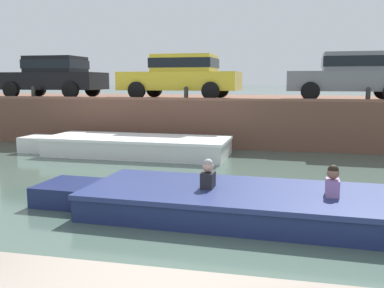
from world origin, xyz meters
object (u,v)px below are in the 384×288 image
(boat_moored_west_white, at_px, (129,146))
(mooring_bollard_west, at_px, (33,92))
(motorboat_passing, at_px, (243,203))
(car_centre_grey, at_px, (351,74))
(car_leftmost_black, at_px, (54,75))
(car_left_inner_yellow, at_px, (182,75))
(mooring_bollard_east, at_px, (368,94))
(mooring_bollard_mid, at_px, (186,93))

(boat_moored_west_white, xyz_separation_m, mooring_bollard_west, (-4.33, 1.95, 1.53))
(motorboat_passing, bearing_deg, mooring_bollard_west, 139.50)
(car_centre_grey, bearing_deg, car_leftmost_black, 179.99)
(motorboat_passing, bearing_deg, boat_moored_west_white, 127.49)
(boat_moored_west_white, distance_m, car_left_inner_yellow, 3.90)
(car_leftmost_black, xyz_separation_m, mooring_bollard_west, (-0.16, -1.20, -0.61))
(car_leftmost_black, xyz_separation_m, mooring_bollard_east, (11.10, -1.20, -0.61))
(motorboat_passing, distance_m, mooring_bollard_mid, 7.66)
(boat_moored_west_white, bearing_deg, car_left_inner_yellow, 74.75)
(mooring_bollard_mid, bearing_deg, mooring_bollard_west, 180.00)
(mooring_bollard_west, distance_m, mooring_bollard_east, 11.26)
(car_leftmost_black, bearing_deg, mooring_bollard_mid, -12.38)
(motorboat_passing, height_order, mooring_bollard_west, mooring_bollard_west)
(mooring_bollard_east, bearing_deg, car_leftmost_black, 173.83)
(motorboat_passing, height_order, car_leftmost_black, car_leftmost_black)
(motorboat_passing, bearing_deg, mooring_bollard_mid, 110.33)
(car_leftmost_black, relative_size, car_left_inner_yellow, 0.90)
(mooring_bollard_west, bearing_deg, car_left_inner_yellow, 13.00)
(boat_moored_west_white, distance_m, car_leftmost_black, 5.64)
(boat_moored_west_white, height_order, car_leftmost_black, car_leftmost_black)
(motorboat_passing, height_order, mooring_bollard_mid, mooring_bollard_mid)
(car_leftmost_black, height_order, car_left_inner_yellow, same)
(mooring_bollard_west, xyz_separation_m, mooring_bollard_mid, (5.62, 0.00, 0.00))
(car_centre_grey, bearing_deg, motorboat_passing, -108.03)
(car_centre_grey, height_order, mooring_bollard_east, car_centre_grey)
(car_leftmost_black, distance_m, car_left_inner_yellow, 5.03)
(car_leftmost_black, bearing_deg, mooring_bollard_west, -97.49)
(motorboat_passing, relative_size, car_left_inner_yellow, 1.62)
(mooring_bollard_west, bearing_deg, boat_moored_west_white, -24.20)
(mooring_bollard_mid, distance_m, mooring_bollard_east, 5.64)
(boat_moored_west_white, distance_m, car_centre_grey, 7.59)
(motorboat_passing, distance_m, mooring_bollard_east, 7.81)
(boat_moored_west_white, height_order, mooring_bollard_west, mooring_bollard_west)
(motorboat_passing, bearing_deg, car_centre_grey, 71.97)
(motorboat_passing, xyz_separation_m, car_leftmost_black, (-8.07, 8.22, 2.18))
(mooring_bollard_mid, bearing_deg, car_centre_grey, 12.78)
(car_left_inner_yellow, bearing_deg, mooring_bollard_mid, -70.01)
(mooring_bollard_mid, height_order, mooring_bollard_east, same)
(mooring_bollard_east, bearing_deg, car_centre_grey, 106.74)
(car_left_inner_yellow, bearing_deg, car_centre_grey, 0.00)
(car_centre_grey, bearing_deg, boat_moored_west_white, -154.44)
(mooring_bollard_east, bearing_deg, mooring_bollard_west, 180.00)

